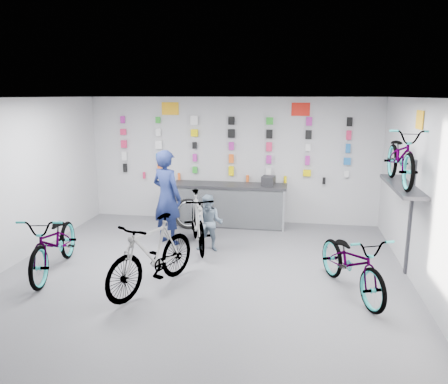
% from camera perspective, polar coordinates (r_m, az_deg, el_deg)
% --- Properties ---
extents(floor, '(8.00, 8.00, 0.00)m').
position_cam_1_polar(floor, '(7.21, -3.77, -12.45)').
color(floor, '#4D4D52').
rests_on(floor, ground).
extents(ceiling, '(8.00, 8.00, 0.00)m').
position_cam_1_polar(ceiling, '(6.53, -4.16, 12.15)').
color(ceiling, white).
rests_on(ceiling, wall_back).
extents(wall_back, '(7.00, 0.00, 7.00)m').
position_cam_1_polar(wall_back, '(10.58, 1.01, 4.18)').
color(wall_back, '#B5B6B8').
rests_on(wall_back, floor).
extents(wall_front, '(7.00, 0.00, 7.00)m').
position_cam_1_polar(wall_front, '(3.20, -21.36, -17.28)').
color(wall_front, '#B5B6B8').
rests_on(wall_front, floor).
extents(wall_right, '(0.00, 8.00, 8.00)m').
position_cam_1_polar(wall_right, '(6.83, 25.97, -1.79)').
color(wall_right, '#B5B6B8').
rests_on(wall_right, floor).
extents(counter, '(2.70, 0.66, 1.00)m').
position_cam_1_polar(counter, '(10.33, 0.62, -1.76)').
color(counter, black).
rests_on(counter, floor).
extents(merch_wall, '(5.55, 0.08, 1.55)m').
position_cam_1_polar(merch_wall, '(10.46, 1.05, 5.85)').
color(merch_wall, black).
rests_on(merch_wall, wall_back).
extents(wall_bracket, '(0.39, 1.90, 2.00)m').
position_cam_1_polar(wall_bracket, '(7.93, 22.36, 0.12)').
color(wall_bracket, '#333338').
rests_on(wall_bracket, wall_right).
extents(sign_left, '(0.42, 0.02, 0.30)m').
position_cam_1_polar(sign_left, '(10.77, -7.04, 10.76)').
color(sign_left, '#F4AA17').
rests_on(sign_left, wall_back).
extents(sign_right, '(0.42, 0.02, 0.30)m').
position_cam_1_polar(sign_right, '(10.34, 9.98, 10.59)').
color(sign_right, red).
rests_on(sign_right, wall_back).
extents(sign_side, '(0.02, 0.40, 0.30)m').
position_cam_1_polar(sign_side, '(7.81, 24.19, 8.60)').
color(sign_side, '#F4AA17').
rests_on(sign_side, wall_right).
extents(bike_left, '(1.11, 2.19, 1.10)m').
position_cam_1_polar(bike_left, '(8.16, -21.28, -6.13)').
color(bike_left, gray).
rests_on(bike_left, floor).
extents(bike_center, '(1.31, 2.01, 1.18)m').
position_cam_1_polar(bike_center, '(7.05, -9.40, -8.00)').
color(bike_center, gray).
rests_on(bike_center, floor).
extents(bike_right, '(1.36, 2.06, 1.02)m').
position_cam_1_polar(bike_right, '(7.13, 16.38, -8.77)').
color(bike_right, gray).
rests_on(bike_right, floor).
extents(bike_service, '(1.13, 1.96, 1.14)m').
position_cam_1_polar(bike_service, '(8.83, -3.45, -3.74)').
color(bike_service, gray).
rests_on(bike_service, floor).
extents(bike_wall, '(0.63, 1.80, 0.95)m').
position_cam_1_polar(bike_wall, '(7.81, 22.16, 4.36)').
color(bike_wall, gray).
rests_on(bike_wall, wall_bracket).
extents(clerk, '(0.85, 0.75, 1.97)m').
position_cam_1_polar(clerk, '(9.05, -7.48, -0.69)').
color(clerk, '#141E4B').
rests_on(clerk, floor).
extents(customer, '(0.57, 0.46, 1.14)m').
position_cam_1_polar(customer, '(8.63, -1.91, -4.09)').
color(customer, slate).
rests_on(customer, floor).
extents(spare_wheel, '(0.73, 0.29, 0.72)m').
position_cam_1_polar(spare_wheel, '(10.18, -4.61, -2.82)').
color(spare_wheel, black).
rests_on(spare_wheel, floor).
extents(register, '(0.32, 0.34, 0.22)m').
position_cam_1_polar(register, '(10.11, 5.82, 1.48)').
color(register, black).
rests_on(register, counter).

